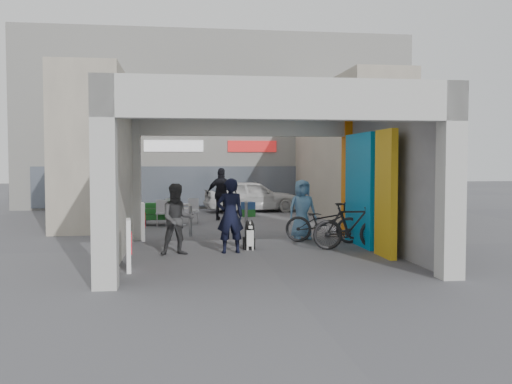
{
  "coord_description": "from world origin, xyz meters",
  "views": [
    {
      "loc": [
        -1.79,
        -13.55,
        2.08
      ],
      "look_at": [
        0.18,
        1.0,
        1.31
      ],
      "focal_mm": 40.0,
      "sensor_mm": 36.0,
      "label": 1
    }
  ],
  "objects": [
    {
      "name": "man_with_dog",
      "position": [
        -0.63,
        -0.59,
        0.86
      ],
      "size": [
        0.66,
        0.47,
        1.72
      ],
      "primitive_type": "imported",
      "rotation": [
        0.0,
        0.0,
        3.24
      ],
      "color": "black",
      "rests_on": "ground"
    },
    {
      "name": "far_building",
      "position": [
        -0.0,
        13.99,
        3.99
      ],
      "size": [
        18.0,
        4.08,
        8.0
      ],
      "color": "white",
      "rests_on": "ground"
    },
    {
      "name": "bollard_center",
      "position": [
        0.08,
        2.29,
        0.49
      ],
      "size": [
        0.09,
        0.09,
        0.98
      ],
      "primitive_type": "cylinder",
      "color": "gray",
      "rests_on": "ground"
    },
    {
      "name": "ground",
      "position": [
        0.0,
        0.0,
        0.0
      ],
      "size": [
        90.0,
        90.0,
        0.0
      ],
      "primitive_type": "plane",
      "color": "#535257",
      "rests_on": "ground"
    },
    {
      "name": "white_van",
      "position": [
        1.24,
        10.14,
        0.67
      ],
      "size": [
        4.12,
        2.13,
        1.34
      ],
      "primitive_type": "imported",
      "rotation": [
        0.0,
        0.0,
        1.71
      ],
      "color": "silver",
      "rests_on": "ground"
    },
    {
      "name": "border_collie",
      "position": [
        -0.13,
        -0.14,
        0.29
      ],
      "size": [
        0.27,
        0.52,
        0.73
      ],
      "rotation": [
        0.0,
        0.0,
        -0.02
      ],
      "color": "black",
      "rests_on": "ground"
    },
    {
      "name": "man_elderly",
      "position": [
        1.52,
        1.55,
        0.81
      ],
      "size": [
        0.87,
        0.65,
        1.61
      ],
      "primitive_type": "imported",
      "rotation": [
        0.0,
        0.0,
        0.18
      ],
      "color": "#6293BF",
      "rests_on": "ground"
    },
    {
      "name": "bicycle_front",
      "position": [
        1.92,
        0.77,
        0.52
      ],
      "size": [
        2.1,
        1.3,
        1.04
      ],
      "primitive_type": "imported",
      "rotation": [
        0.0,
        0.0,
        1.24
      ],
      "color": "black",
      "rests_on": "ground"
    },
    {
      "name": "man_crates",
      "position": [
        -0.26,
        6.84,
        0.94
      ],
      "size": [
        1.18,
        0.7,
        1.88
      ],
      "primitive_type": "imported",
      "rotation": [
        0.0,
        0.0,
        2.9
      ],
      "color": "black",
      "rests_on": "ground"
    },
    {
      "name": "crate_stack",
      "position": [
        0.84,
        8.05,
        0.28
      ],
      "size": [
        0.55,
        0.49,
        0.56
      ],
      "rotation": [
        0.0,
        0.0,
        0.37
      ],
      "color": "#1B5F1B",
      "rests_on": "ground"
    },
    {
      "name": "cafe_set",
      "position": [
        -1.89,
        5.57,
        0.3
      ],
      "size": [
        1.41,
        1.14,
        0.85
      ],
      "rotation": [
        0.0,
        0.0,
        0.32
      ],
      "color": "#B0AFB5",
      "rests_on": "ground"
    },
    {
      "name": "bollard_right",
      "position": [
        1.54,
        2.24,
        0.49
      ],
      "size": [
        0.09,
        0.09,
        0.97
      ],
      "primitive_type": "cylinder",
      "color": "gray",
      "rests_on": "ground"
    },
    {
      "name": "bicycle_rear",
      "position": [
        2.28,
        -0.45,
        0.56
      ],
      "size": [
        1.86,
        0.53,
        1.12
      ],
      "primitive_type": "imported",
      "rotation": [
        0.0,
        0.0,
        1.57
      ],
      "color": "black",
      "rests_on": "ground"
    },
    {
      "name": "man_back_turned",
      "position": [
        -1.83,
        -0.7,
        0.8
      ],
      "size": [
        0.86,
        0.72,
        1.61
      ],
      "primitive_type": "imported",
      "rotation": [
        0.0,
        0.0,
        0.15
      ],
      "color": "#37383A",
      "rests_on": "ground"
    },
    {
      "name": "advert_board_near",
      "position": [
        -2.75,
        -2.52,
        0.51
      ],
      "size": [
        0.14,
        0.55,
        1.0
      ],
      "rotation": [
        0.0,
        0.0,
        0.09
      ],
      "color": "silver",
      "rests_on": "ground"
    },
    {
      "name": "plaza_bldg_right",
      "position": [
        4.5,
        7.5,
        2.5
      ],
      "size": [
        2.0,
        9.0,
        5.0
      ],
      "primitive_type": "cube",
      "color": "#B4A995",
      "rests_on": "ground"
    },
    {
      "name": "bollard_left",
      "position": [
        -1.48,
        2.52,
        0.44
      ],
      "size": [
        0.09,
        0.09,
        0.88
      ],
      "primitive_type": "cylinder",
      "color": "gray",
      "rests_on": "ground"
    },
    {
      "name": "produce_stand",
      "position": [
        -2.45,
        5.62,
        0.29
      ],
      "size": [
        1.09,
        0.59,
        0.72
      ],
      "rotation": [
        0.0,
        0.0,
        0.1
      ],
      "color": "black",
      "rests_on": "ground"
    },
    {
      "name": "advert_board_far",
      "position": [
        -2.75,
        1.83,
        0.51
      ],
      "size": [
        0.15,
        0.56,
        1.0
      ],
      "rotation": [
        0.0,
        0.0,
        0.11
      ],
      "color": "silver",
      "rests_on": "ground"
    },
    {
      "name": "plaza_bldg_left",
      "position": [
        -4.5,
        7.5,
        2.5
      ],
      "size": [
        2.0,
        9.0,
        5.0
      ],
      "primitive_type": "cube",
      "color": "#B4A995",
      "rests_on": "ground"
    },
    {
      "name": "arcade_canopy",
      "position": [
        0.54,
        -0.82,
        2.3
      ],
      "size": [
        6.4,
        6.45,
        6.4
      ],
      "color": "#B6B6B1",
      "rests_on": "ground"
    }
  ]
}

